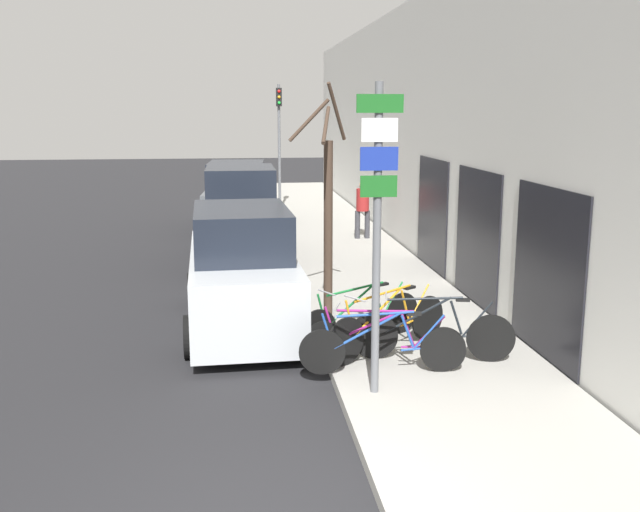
{
  "coord_description": "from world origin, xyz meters",
  "views": [
    {
      "loc": [
        -0.32,
        -5.77,
        3.77
      ],
      "look_at": [
        0.93,
        4.38,
        1.66
      ],
      "focal_mm": 40.0,
      "sensor_mm": 36.0,
      "label": 1
    }
  ],
  "objects_px": {
    "signpost": "(377,225)",
    "parked_car_0": "(242,273)",
    "bicycle_2": "(432,333)",
    "bicycle_3": "(389,325)",
    "street_tree": "(328,214)",
    "traffic_light": "(279,130)",
    "pedestrian_near": "(363,205)",
    "bicycle_4": "(362,318)",
    "bicycle_0": "(383,347)",
    "parked_car_1": "(241,219)",
    "parked_car_2": "(237,198)",
    "bicycle_1": "(383,342)"
  },
  "relations": [
    {
      "from": "signpost",
      "to": "parked_car_0",
      "type": "height_order",
      "value": "signpost"
    },
    {
      "from": "bicycle_2",
      "to": "bicycle_3",
      "type": "relative_size",
      "value": 1.13
    },
    {
      "from": "parked_car_0",
      "to": "street_tree",
      "type": "relative_size",
      "value": 1.18
    },
    {
      "from": "signpost",
      "to": "traffic_light",
      "type": "height_order",
      "value": "traffic_light"
    },
    {
      "from": "pedestrian_near",
      "to": "street_tree",
      "type": "relative_size",
      "value": 0.4
    },
    {
      "from": "bicycle_2",
      "to": "street_tree",
      "type": "xyz_separation_m",
      "value": [
        -1.21,
        2.5,
        1.41
      ]
    },
    {
      "from": "signpost",
      "to": "bicycle_3",
      "type": "relative_size",
      "value": 1.88
    },
    {
      "from": "signpost",
      "to": "pedestrian_near",
      "type": "height_order",
      "value": "signpost"
    },
    {
      "from": "parked_car_0",
      "to": "pedestrian_near",
      "type": "bearing_deg",
      "value": 63.22
    },
    {
      "from": "bicycle_4",
      "to": "bicycle_2",
      "type": "bearing_deg",
      "value": -164.98
    },
    {
      "from": "bicycle_3",
      "to": "parked_car_0",
      "type": "height_order",
      "value": "parked_car_0"
    },
    {
      "from": "bicycle_2",
      "to": "pedestrian_near",
      "type": "relative_size",
      "value": 1.44
    },
    {
      "from": "signpost",
      "to": "traffic_light",
      "type": "bearing_deg",
      "value": 90.22
    },
    {
      "from": "bicycle_0",
      "to": "parked_car_1",
      "type": "xyz_separation_m",
      "value": [
        -1.83,
        8.41,
        0.55
      ]
    },
    {
      "from": "signpost",
      "to": "street_tree",
      "type": "height_order",
      "value": "street_tree"
    },
    {
      "from": "bicycle_4",
      "to": "parked_car_0",
      "type": "relative_size",
      "value": 0.44
    },
    {
      "from": "bicycle_3",
      "to": "bicycle_4",
      "type": "relative_size",
      "value": 1.0
    },
    {
      "from": "pedestrian_near",
      "to": "street_tree",
      "type": "height_order",
      "value": "street_tree"
    },
    {
      "from": "bicycle_0",
      "to": "parked_car_2",
      "type": "height_order",
      "value": "parked_car_2"
    },
    {
      "from": "parked_car_1",
      "to": "parked_car_2",
      "type": "height_order",
      "value": "parked_car_1"
    },
    {
      "from": "signpost",
      "to": "bicycle_4",
      "type": "xyz_separation_m",
      "value": [
        0.19,
        2.01,
        -1.81
      ]
    },
    {
      "from": "bicycle_3",
      "to": "street_tree",
      "type": "relative_size",
      "value": 0.51
    },
    {
      "from": "bicycle_1",
      "to": "parked_car_0",
      "type": "bearing_deg",
      "value": 55.23
    },
    {
      "from": "signpost",
      "to": "parked_car_0",
      "type": "distance_m",
      "value": 4.11
    },
    {
      "from": "parked_car_1",
      "to": "parked_car_2",
      "type": "xyz_separation_m",
      "value": [
        -0.05,
        5.2,
        -0.1
      ]
    },
    {
      "from": "signpost",
      "to": "street_tree",
      "type": "xyz_separation_m",
      "value": [
        -0.14,
        3.58,
        -0.39
      ]
    },
    {
      "from": "bicycle_1",
      "to": "bicycle_4",
      "type": "height_order",
      "value": "bicycle_4"
    },
    {
      "from": "street_tree",
      "to": "traffic_light",
      "type": "bearing_deg",
      "value": 89.68
    },
    {
      "from": "street_tree",
      "to": "bicycle_1",
      "type": "bearing_deg",
      "value": -80.57
    },
    {
      "from": "bicycle_1",
      "to": "parked_car_2",
      "type": "relative_size",
      "value": 0.47
    },
    {
      "from": "signpost",
      "to": "bicycle_2",
      "type": "height_order",
      "value": "signpost"
    },
    {
      "from": "signpost",
      "to": "bicycle_4",
      "type": "bearing_deg",
      "value": 84.67
    },
    {
      "from": "signpost",
      "to": "bicycle_1",
      "type": "bearing_deg",
      "value": 71.35
    },
    {
      "from": "traffic_light",
      "to": "bicycle_0",
      "type": "bearing_deg",
      "value": -88.93
    },
    {
      "from": "bicycle_4",
      "to": "parked_car_1",
      "type": "height_order",
      "value": "parked_car_1"
    },
    {
      "from": "bicycle_3",
      "to": "parked_car_1",
      "type": "xyz_separation_m",
      "value": [
        -2.11,
        7.54,
        0.52
      ]
    },
    {
      "from": "street_tree",
      "to": "bicycle_0",
      "type": "bearing_deg",
      "value": -82.45
    },
    {
      "from": "bicycle_3",
      "to": "parked_car_1",
      "type": "relative_size",
      "value": 0.48
    },
    {
      "from": "bicycle_0",
      "to": "parked_car_1",
      "type": "relative_size",
      "value": 0.53
    },
    {
      "from": "pedestrian_near",
      "to": "parked_car_1",
      "type": "bearing_deg",
      "value": 31.76
    },
    {
      "from": "bicycle_1",
      "to": "traffic_light",
      "type": "relative_size",
      "value": 0.49
    },
    {
      "from": "signpost",
      "to": "bicycle_1",
      "type": "distance_m",
      "value": 2.07
    },
    {
      "from": "bicycle_2",
      "to": "parked_car_1",
      "type": "relative_size",
      "value": 0.54
    },
    {
      "from": "pedestrian_near",
      "to": "traffic_light",
      "type": "xyz_separation_m",
      "value": [
        -1.94,
        6.16,
        1.94
      ]
    },
    {
      "from": "bicycle_1",
      "to": "traffic_light",
      "type": "xyz_separation_m",
      "value": [
        -0.37,
        16.46,
        2.51
      ]
    },
    {
      "from": "bicycle_0",
      "to": "bicycle_4",
      "type": "height_order",
      "value": "bicycle_4"
    },
    {
      "from": "bicycle_4",
      "to": "traffic_light",
      "type": "xyz_separation_m",
      "value": [
        -0.25,
        15.35,
        2.49
      ]
    },
    {
      "from": "bicycle_3",
      "to": "pedestrian_near",
      "type": "distance_m",
      "value": 9.79
    },
    {
      "from": "bicycle_3",
      "to": "parked_car_2",
      "type": "distance_m",
      "value": 12.93
    },
    {
      "from": "bicycle_0",
      "to": "parked_car_1",
      "type": "distance_m",
      "value": 8.62
    }
  ]
}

